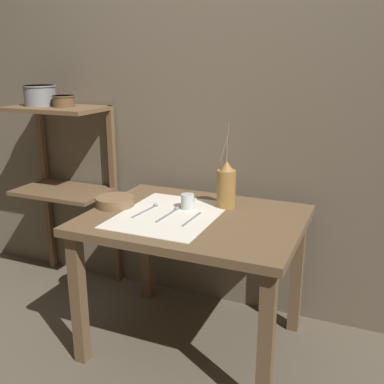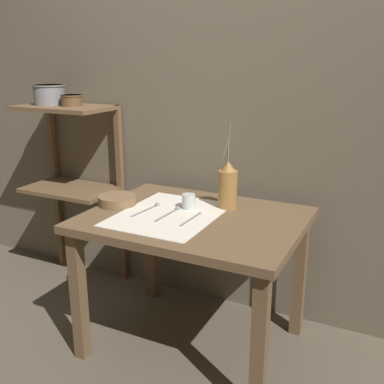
% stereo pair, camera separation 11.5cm
% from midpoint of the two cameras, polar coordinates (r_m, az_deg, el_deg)
% --- Properties ---
extents(ground_plane, '(12.00, 12.00, 0.00)m').
position_cam_midpoint_polar(ground_plane, '(2.50, 1.62, -18.62)').
color(ground_plane, brown).
extents(stone_wall_back, '(7.00, 0.06, 2.40)m').
position_cam_midpoint_polar(stone_wall_back, '(2.53, 6.75, 11.01)').
color(stone_wall_back, '#6B5E4C').
rests_on(stone_wall_back, ground_plane).
extents(wooden_table, '(1.03, 0.80, 0.71)m').
position_cam_midpoint_polar(wooden_table, '(2.21, 1.75, -5.55)').
color(wooden_table, brown).
rests_on(wooden_table, ground_plane).
extents(wooden_shelf_unit, '(0.58, 0.35, 1.17)m').
position_cam_midpoint_polar(wooden_shelf_unit, '(2.93, -13.84, 3.96)').
color(wooden_shelf_unit, brown).
rests_on(wooden_shelf_unit, ground_plane).
extents(linen_cloth, '(0.46, 0.59, 0.00)m').
position_cam_midpoint_polar(linen_cloth, '(2.19, -1.41, -2.84)').
color(linen_cloth, silver).
rests_on(linen_cloth, wooden_table).
extents(pitcher_with_flowers, '(0.10, 0.10, 0.43)m').
position_cam_midpoint_polar(pitcher_with_flowers, '(2.26, 6.02, 0.69)').
color(pitcher_with_flowers, olive).
rests_on(pitcher_with_flowers, wooden_table).
extents(wooden_bowl, '(0.20, 0.20, 0.05)m').
position_cam_midpoint_polar(wooden_bowl, '(2.35, -8.07, -1.05)').
color(wooden_bowl, brown).
rests_on(wooden_bowl, wooden_table).
extents(glass_tumbler_near, '(0.07, 0.07, 0.08)m').
position_cam_midpoint_polar(glass_tumbler_near, '(2.25, 1.05, -1.22)').
color(glass_tumbler_near, silver).
rests_on(glass_tumbler_near, wooden_table).
extents(spoon_outer, '(0.04, 0.21, 0.02)m').
position_cam_midpoint_polar(spoon_outer, '(2.28, -3.62, -1.95)').
color(spoon_outer, gray).
rests_on(spoon_outer, wooden_table).
extents(spoon_inner, '(0.03, 0.21, 0.02)m').
position_cam_midpoint_polar(spoon_inner, '(2.22, -0.91, -2.46)').
color(spoon_inner, gray).
rests_on(spoon_inner, wooden_table).
extents(fork_inner, '(0.02, 0.20, 0.00)m').
position_cam_midpoint_polar(fork_inner, '(2.11, 1.43, -3.49)').
color(fork_inner, gray).
rests_on(fork_inner, wooden_table).
extents(metal_pot_large, '(0.20, 0.20, 0.12)m').
position_cam_midpoint_polar(metal_pot_large, '(2.91, -16.58, 11.81)').
color(metal_pot_large, gray).
rests_on(metal_pot_large, wooden_shelf_unit).
extents(metal_pot_small, '(0.13, 0.13, 0.07)m').
position_cam_midpoint_polar(metal_pot_small, '(2.80, -13.89, 11.28)').
color(metal_pot_small, brown).
rests_on(metal_pot_small, wooden_shelf_unit).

